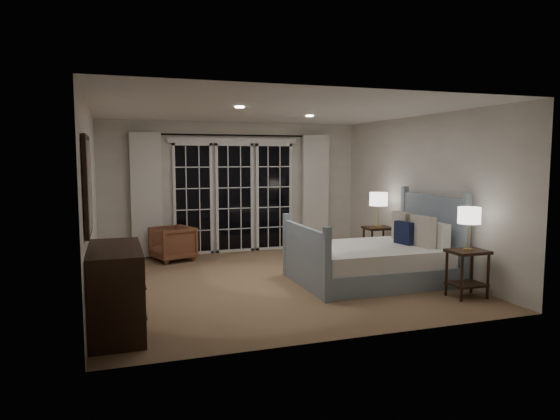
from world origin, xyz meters
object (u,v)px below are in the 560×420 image
object	(u,v)px
nightstand_left	(467,266)
lamp_right	(379,199)
bed	(375,260)
lamp_left	(469,216)
armchair	(173,243)
dresser	(116,290)
nightstand_right	(378,239)

from	to	relation	value
nightstand_left	lamp_right	xyz separation A→B (m)	(0.05, 2.42, 0.68)
bed	lamp_left	size ratio (longest dim) A/B	3.85
armchair	dresser	xyz separation A→B (m)	(-0.98, -3.52, 0.14)
dresser	lamp_left	bearing A→B (deg)	-1.26
nightstand_right	armchair	bearing A→B (deg)	160.73
lamp_left	dresser	bearing A→B (deg)	178.74
dresser	lamp_right	bearing A→B (deg)	27.73
lamp_left	armchair	xyz separation A→B (m)	(-3.38, 3.62, -0.77)
nightstand_left	dresser	xyz separation A→B (m)	(-4.36, 0.10, 0.04)
armchair	nightstand_left	bearing A→B (deg)	24.37
lamp_right	dresser	size ratio (longest dim) A/B	0.48
nightstand_left	lamp_right	world-z (taller)	lamp_right
nightstand_left	armchair	xyz separation A→B (m)	(-3.38, 3.62, -0.11)
bed	armchair	world-z (taller)	bed
nightstand_right	armchair	world-z (taller)	armchair
nightstand_right	lamp_left	size ratio (longest dim) A/B	1.09
nightstand_right	lamp_left	world-z (taller)	lamp_left
lamp_left	lamp_right	distance (m)	2.42
lamp_right	dresser	distance (m)	5.03
armchair	dresser	bearing A→B (deg)	-34.26
bed	dresser	bearing A→B (deg)	-163.94
nightstand_left	lamp_right	distance (m)	2.51
bed	armchair	bearing A→B (deg)	137.12
bed	dresser	distance (m)	3.80
nightstand_right	lamp_left	bearing A→B (deg)	-91.29
dresser	bed	bearing A→B (deg)	16.06
nightstand_left	armchair	bearing A→B (deg)	133.04
dresser	armchair	bearing A→B (deg)	74.42
lamp_left	armchair	world-z (taller)	lamp_left
dresser	nightstand_right	bearing A→B (deg)	27.73
lamp_left	armchair	size ratio (longest dim) A/B	0.83
nightstand_right	lamp_right	bearing A→B (deg)	0.00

